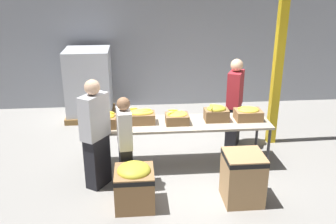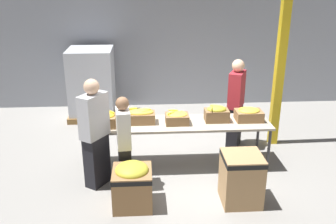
{
  "view_description": "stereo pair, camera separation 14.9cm",
  "coord_description": "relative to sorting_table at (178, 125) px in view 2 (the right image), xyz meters",
  "views": [
    {
      "loc": [
        -0.7,
        -5.97,
        3.26
      ],
      "look_at": [
        -0.18,
        -0.01,
        1.02
      ],
      "focal_mm": 40.0,
      "sensor_mm": 36.0,
      "label": 1
    },
    {
      "loc": [
        -0.55,
        -5.98,
        3.26
      ],
      "look_at": [
        -0.18,
        -0.01,
        1.02
      ],
      "focal_mm": 40.0,
      "sensor_mm": 36.0,
      "label": 2
    }
  ],
  "objects": [
    {
      "name": "volunteer_0",
      "position": [
        1.18,
        0.71,
        0.1
      ],
      "size": [
        0.42,
        0.53,
        1.75
      ],
      "rotation": [
        0.0,
        0.0,
        -2.02
      ],
      "color": "black",
      "rests_on": "ground_plane"
    },
    {
      "name": "banana_box_4",
      "position": [
        1.24,
        0.03,
        0.17
      ],
      "size": [
        0.46,
        0.33,
        0.24
      ],
      "color": "olive",
      "rests_on": "sorting_table"
    },
    {
      "name": "sorting_table",
      "position": [
        0.0,
        0.0,
        0.0
      ],
      "size": [
        3.19,
        0.76,
        0.82
      ],
      "color": "#B2A893",
      "rests_on": "ground_plane"
    },
    {
      "name": "banana_box_0",
      "position": [
        -1.27,
        -0.09,
        0.18
      ],
      "size": [
        0.42,
        0.32,
        0.26
      ],
      "color": "olive",
      "rests_on": "sorting_table"
    },
    {
      "name": "donation_bin_1",
      "position": [
        0.84,
        -1.21,
        -0.35
      ],
      "size": [
        0.57,
        0.57,
        0.78
      ],
      "color": "tan",
      "rests_on": "ground_plane"
    },
    {
      "name": "wall_back",
      "position": [
        0.0,
        3.33,
        1.23
      ],
      "size": [
        16.0,
        0.08,
        4.0
      ],
      "color": "#9399A3",
      "rests_on": "ground_plane"
    },
    {
      "name": "support_pillar",
      "position": [
        2.0,
        0.81,
        1.23
      ],
      "size": [
        0.16,
        0.16,
        4.0
      ],
      "color": "gold",
      "rests_on": "ground_plane"
    },
    {
      "name": "banana_box_3",
      "position": [
        0.67,
        0.03,
        0.19
      ],
      "size": [
        0.41,
        0.28,
        0.29
      ],
      "color": "olive",
      "rests_on": "sorting_table"
    },
    {
      "name": "volunteer_1",
      "position": [
        -0.9,
        -0.66,
        -0.01
      ],
      "size": [
        0.25,
        0.43,
        1.52
      ],
      "rotation": [
        0.0,
        0.0,
        1.69
      ],
      "color": "black",
      "rests_on": "ground_plane"
    },
    {
      "name": "donation_bin_0",
      "position": [
        -0.77,
        -1.21,
        -0.4
      ],
      "size": [
        0.57,
        0.57,
        0.69
      ],
      "color": "olive",
      "rests_on": "ground_plane"
    },
    {
      "name": "banana_box_2",
      "position": [
        -0.02,
        -0.04,
        0.16
      ],
      "size": [
        0.4,
        0.32,
        0.23
      ],
      "color": "olive",
      "rests_on": "sorting_table"
    },
    {
      "name": "banana_box_1",
      "position": [
        -0.64,
        0.03,
        0.17
      ],
      "size": [
        0.49,
        0.3,
        0.26
      ],
      "color": "olive",
      "rests_on": "sorting_table"
    },
    {
      "name": "volunteer_2",
      "position": [
        -1.36,
        -0.56,
        0.12
      ],
      "size": [
        0.46,
        0.53,
        1.78
      ],
      "rotation": [
        0.0,
        0.0,
        0.98
      ],
      "color": "black",
      "rests_on": "ground_plane"
    },
    {
      "name": "ground_plane",
      "position": [
        0.0,
        0.0,
        -0.77
      ],
      "size": [
        30.0,
        30.0,
        0.0
      ],
      "primitive_type": "plane",
      "color": "gray"
    },
    {
      "name": "pallet_stack_0",
      "position": [
        -1.8,
        2.56,
        0.03
      ],
      "size": [
        1.09,
        1.09,
        1.63
      ],
      "color": "olive",
      "rests_on": "ground_plane"
    }
  ]
}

